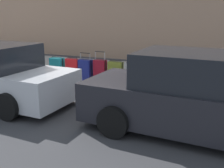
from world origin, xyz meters
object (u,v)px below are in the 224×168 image
at_px(suitcase_black_3, 131,79).
at_px(suitcase_silver_2, 146,80).
at_px(parking_meter, 223,66).
at_px(suitcase_teal_1, 163,80).
at_px(suitcase_red_7, 73,70).
at_px(suitcase_red_0, 182,83).
at_px(bollard_post, 17,64).
at_px(suitcase_navy_6, 86,71).
at_px(fire_hydrant, 36,65).
at_px(suitcase_olive_4, 116,74).
at_px(parked_car_charcoal_0, 199,97).
at_px(suitcase_teal_8, 57,69).
at_px(suitcase_maroon_5, 100,72).

bearing_deg(suitcase_black_3, suitcase_silver_2, 171.96).
bearing_deg(parking_meter, suitcase_teal_1, 10.70).
bearing_deg(suitcase_red_7, suitcase_red_0, 178.61).
relative_size(bollard_post, parking_meter, 0.72).
relative_size(suitcase_silver_2, suitcase_red_7, 0.77).
distance_m(suitcase_navy_6, fire_hydrant, 2.00).
relative_size(suitcase_silver_2, suitcase_olive_4, 0.76).
height_order(suitcase_red_7, parked_car_charcoal_0, parked_car_charcoal_0).
distance_m(suitcase_olive_4, parking_meter, 3.10).
relative_size(suitcase_black_3, parked_car_charcoal_0, 0.17).
xyz_separation_m(suitcase_navy_6, suitcase_red_7, (0.53, -0.09, -0.01)).
xyz_separation_m(suitcase_teal_8, parked_car_charcoal_0, (-4.77, 2.20, 0.25)).
bearing_deg(suitcase_olive_4, suitcase_red_7, -0.54).
distance_m(suitcase_navy_6, suitcase_teal_8, 1.09).
bearing_deg(suitcase_red_0, suitcase_olive_4, -2.03).
relative_size(fire_hydrant, parking_meter, 0.66).
height_order(suitcase_silver_2, suitcase_maroon_5, suitcase_maroon_5).
xyz_separation_m(suitcase_black_3, parking_meter, (-2.55, -0.21, 0.57)).
relative_size(suitcase_teal_1, parked_car_charcoal_0, 0.21).
relative_size(suitcase_red_0, suitcase_maroon_5, 0.85).
xyz_separation_m(suitcase_olive_4, parking_meter, (-3.06, -0.21, 0.45)).
bearing_deg(fire_hydrant, suitcase_teal_1, 179.46).
bearing_deg(suitcase_olive_4, bollard_post, 2.97).
height_order(suitcase_teal_1, suitcase_silver_2, suitcase_teal_1).
distance_m(bollard_post, parking_meter, 6.81).
distance_m(suitcase_teal_1, fire_hydrant, 4.53).
bearing_deg(suitcase_silver_2, suitcase_navy_6, 0.04).
distance_m(suitcase_maroon_5, suitcase_teal_8, 1.58).
distance_m(parking_meter, parked_car_charcoal_0, 2.52).
height_order(suitcase_olive_4, suitcase_navy_6, suitcase_navy_6).
xyz_separation_m(suitcase_teal_1, suitcase_teal_8, (3.62, -0.01, 0.03)).
distance_m(suitcase_navy_6, suitcase_red_7, 0.54).
bearing_deg(bollard_post, suitcase_maroon_5, -176.94).
bearing_deg(fire_hydrant, suitcase_navy_6, 179.02).
bearing_deg(parking_meter, suitcase_navy_6, 3.98).
height_order(fire_hydrant, bollard_post, bollard_post).
relative_size(suitcase_red_0, suitcase_silver_2, 1.46).
bearing_deg(bollard_post, parked_car_charcoal_0, 161.96).
bearing_deg(suitcase_black_3, suitcase_navy_6, 2.73).
bearing_deg(parked_car_charcoal_0, suitcase_red_7, -28.50).
bearing_deg(bollard_post, suitcase_teal_8, -175.81).
relative_size(suitcase_maroon_5, parked_car_charcoal_0, 0.23).
xyz_separation_m(suitcase_red_7, fire_hydrant, (1.46, 0.06, 0.07)).
xyz_separation_m(suitcase_red_7, parked_car_charcoal_0, (-4.22, 2.29, 0.25)).
distance_m(suitcase_olive_4, suitcase_red_7, 1.55).
distance_m(suitcase_black_3, suitcase_olive_4, 0.53).
bearing_deg(suitcase_olive_4, suitcase_teal_8, 2.03).
height_order(suitcase_silver_2, suitcase_red_7, suitcase_red_7).
bearing_deg(suitcase_silver_2, suitcase_black_3, -8.04).
height_order(suitcase_olive_4, parking_meter, parking_meter).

